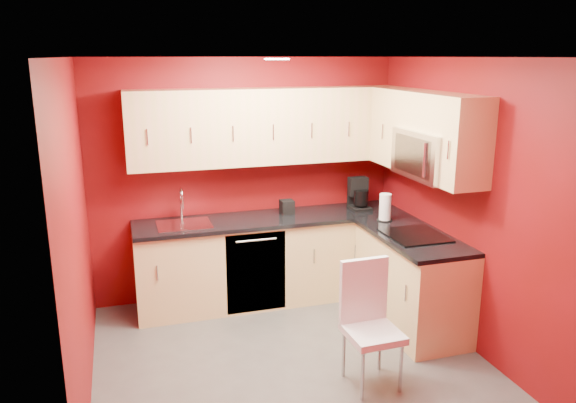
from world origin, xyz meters
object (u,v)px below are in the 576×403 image
coffee_maker (360,194)px  napkin_holder (287,207)px  microwave (431,154)px  dining_chair (373,327)px  sink (184,221)px  paper_towel (385,207)px

coffee_maker → napkin_holder: (-0.80, 0.07, -0.10)m
microwave → dining_chair: size_ratio=0.77×
napkin_holder → sink: bearing=-176.7°
dining_chair → napkin_holder: bearing=92.5°
coffee_maker → napkin_holder: bearing=176.8°
napkin_holder → microwave: bearing=-46.3°
sink → microwave: bearing=-25.6°
microwave → napkin_holder: (-1.02, 1.06, -0.68)m
paper_towel → coffee_maker: bearing=98.0°
coffee_maker → napkin_holder: size_ratio=2.35×
coffee_maker → paper_towel: coffee_maker is taller
sink → napkin_holder: bearing=3.3°
paper_towel → sink: bearing=166.5°
microwave → coffee_maker: size_ratio=2.25×
sink → dining_chair: sink is taller
microwave → sink: size_ratio=1.46×
sink → coffee_maker: sink is taller
napkin_holder → paper_towel: bearing=-31.5°
sink → napkin_holder: size_ratio=3.62×
sink → napkin_holder: (1.08, 0.06, 0.04)m
sink → paper_towel: (1.94, -0.47, 0.10)m
microwave → paper_towel: microwave is taller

